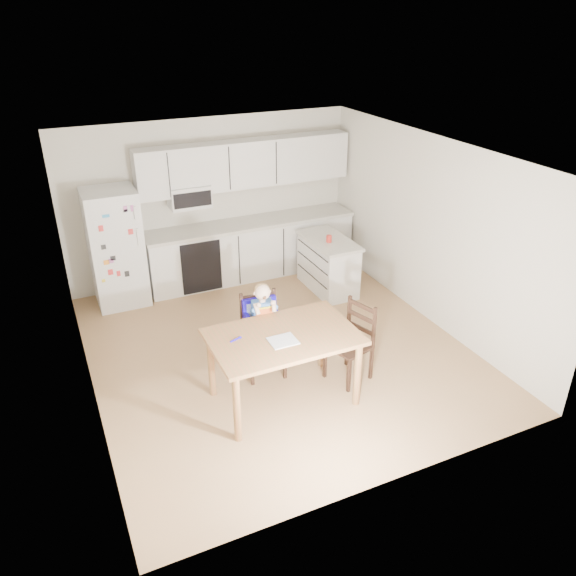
# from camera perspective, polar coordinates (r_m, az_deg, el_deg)

# --- Properties ---
(room) EXTENTS (4.52, 5.01, 2.51)m
(room) POSITION_cam_1_polar(r_m,az_deg,el_deg) (7.06, -2.85, 4.34)
(room) COLOR #9C734B
(room) RESTS_ON ground
(refrigerator) EXTENTS (0.72, 0.70, 1.70)m
(refrigerator) POSITION_cam_1_polar(r_m,az_deg,el_deg) (8.38, -17.09, 3.91)
(refrigerator) COLOR silver
(refrigerator) RESTS_ON ground
(kitchen_run) EXTENTS (3.37, 0.62, 2.15)m
(kitchen_run) POSITION_cam_1_polar(r_m,az_deg,el_deg) (8.89, -4.09, 6.58)
(kitchen_run) COLOR silver
(kitchen_run) RESTS_ON ground
(kitchen_island) EXTENTS (0.58, 1.12, 0.82)m
(kitchen_island) POSITION_cam_1_polar(r_m,az_deg,el_deg) (8.57, 4.08, 2.44)
(kitchen_island) COLOR silver
(kitchen_island) RESTS_ON ground
(red_cup) EXTENTS (0.08, 0.08, 0.10)m
(red_cup) POSITION_cam_1_polar(r_m,az_deg,el_deg) (8.29, 4.18, 5.01)
(red_cup) COLOR red
(red_cup) RESTS_ON kitchen_island
(dining_table) EXTENTS (1.56, 1.00, 0.83)m
(dining_table) POSITION_cam_1_polar(r_m,az_deg,el_deg) (5.99, -0.47, -5.71)
(dining_table) COLOR brown
(dining_table) RESTS_ON ground
(napkin) EXTENTS (0.28, 0.25, 0.01)m
(napkin) POSITION_cam_1_polar(r_m,az_deg,el_deg) (5.83, -0.53, -5.39)
(napkin) COLOR #AFAFB4
(napkin) RESTS_ON dining_table
(toddler_spoon) EXTENTS (0.12, 0.06, 0.02)m
(toddler_spoon) POSITION_cam_1_polar(r_m,az_deg,el_deg) (5.86, -5.41, -5.26)
(toddler_spoon) COLOR #170AA8
(toddler_spoon) RESTS_ON dining_table
(chair_booster) EXTENTS (0.48, 0.48, 1.17)m
(chair_booster) POSITION_cam_1_polar(r_m,az_deg,el_deg) (6.49, -2.68, -3.15)
(chair_booster) COLOR black
(chair_booster) RESTS_ON ground
(chair_side) EXTENTS (0.53, 0.53, 0.95)m
(chair_side) POSITION_cam_1_polar(r_m,az_deg,el_deg) (6.53, 6.82, -4.85)
(chair_side) COLOR black
(chair_side) RESTS_ON ground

